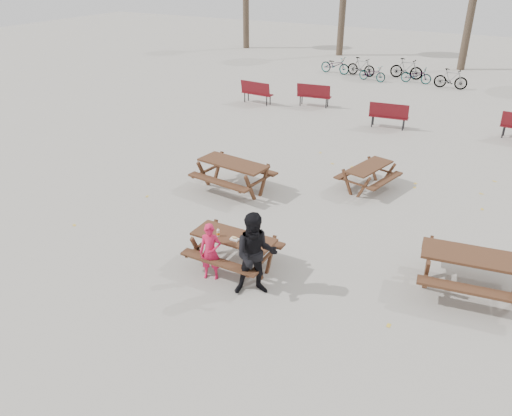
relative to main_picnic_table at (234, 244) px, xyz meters
The scene contains 13 objects.
ground 0.59m from the main_picnic_table, ahead, with size 80.00×80.00×0.00m, color gray.
main_picnic_table is the anchor object (origin of this frame).
food_tray 0.27m from the main_picnic_table, 51.90° to the right, with size 0.18×0.11×0.04m, color white.
bread_roll 0.30m from the main_picnic_table, 51.90° to the right, with size 0.14×0.06×0.05m, color tan.
soda_bottle 0.42m from the main_picnic_table, 150.76° to the right, with size 0.07×0.07×0.17m.
child 0.62m from the main_picnic_table, 110.16° to the right, with size 0.46×0.30×1.27m, color #CC1944.
adult 1.09m from the main_picnic_table, 34.29° to the right, with size 0.87×0.68×1.79m, color black.
picnic_table_east 4.90m from the main_picnic_table, 17.77° to the left, with size 2.04×1.65×0.88m, color #362313, non-canonical shape.
picnic_table_north 3.98m from the main_picnic_table, 121.24° to the left, with size 2.03×1.63×0.87m, color #362313, non-canonical shape.
picnic_table_far 5.57m from the main_picnic_table, 76.38° to the left, with size 1.65×1.33×0.71m, color #362313, non-canonical shape.
park_bench_row 12.20m from the main_picnic_table, 95.08° to the left, with size 12.56×2.16×1.03m.
bicycle_row 19.87m from the main_picnic_table, 96.29° to the left, with size 8.20×2.15×1.08m.
fallen_leaves 2.62m from the main_picnic_table, 78.69° to the left, with size 11.00×11.00×0.01m, color gold, non-canonical shape.
Camera 1 is at (4.86, -7.85, 6.16)m, focal length 35.00 mm.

